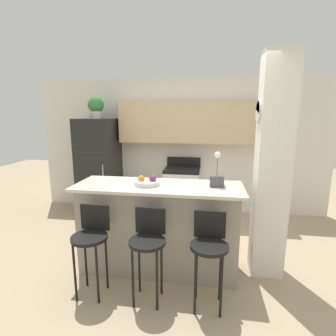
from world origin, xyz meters
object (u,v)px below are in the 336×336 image
Objects in this scene: trash_bin at (125,208)px; potted_plant_on_fridge at (96,106)px; refrigerator at (99,167)px; orchid_vase at (217,178)px; stove_range at (182,191)px; bar_stool_left at (91,237)px; fruit_bowl at (147,182)px; bar_stool_mid at (148,242)px; bar_stool_right at (209,246)px.

potted_plant_on_fridge is at bearing 156.57° from trash_bin.
refrigerator is 4.75× the size of trash_bin.
orchid_vase is at bearing -41.86° from trash_bin.
trash_bin is at bearing -162.98° from stove_range.
potted_plant_on_fridge is (-0.89, 2.29, 1.40)m from bar_stool_left.
stove_range is at bearing 82.89° from fruit_bowl.
bar_stool_left is at bearing 180.00° from bar_stool_mid.
refrigerator is 4.53× the size of orchid_vase.
refrigerator is at bearing -177.56° from stove_range.
bar_stool_mid is at bearing -137.50° from orchid_vase.
bar_stool_left is 1.21m from bar_stool_right.
bar_stool_mid is at bearing -56.99° from refrigerator.
bar_stool_mid is 2.49× the size of trash_bin.
refrigerator reaches higher than orchid_vase.
bar_stool_left and bar_stool_right have the same top height.
fruit_bowl is (-0.13, 0.53, 0.47)m from bar_stool_mid.
refrigerator is at bearing -63.21° from potted_plant_on_fridge.
bar_stool_left is 3.17× the size of fruit_bowl.
trash_bin is (-1.60, 1.43, -0.97)m from orchid_vase.
trash_bin is at bearing 126.73° from bar_stool_right.
stove_range reaches higher than bar_stool_right.
fruit_bowl is at bearing -52.29° from potted_plant_on_fridge.
bar_stool_right is at bearing -47.59° from refrigerator.
bar_stool_right is (0.60, 0.00, 0.00)m from bar_stool_mid.
potted_plant_on_fridge is (-2.09, 2.29, 1.40)m from bar_stool_right.
potted_plant_on_fridge reaches higher than bar_stool_left.
fruit_bowl is at bearing -62.32° from trash_bin.
bar_stool_right reaches higher than trash_bin.
potted_plant_on_fridge is at bearing 127.71° from fruit_bowl.
refrigerator is 2.75m from bar_stool_mid.
fruit_bowl is (-0.73, 0.53, 0.47)m from bar_stool_right.
potted_plant_on_fridge is at bearing 116.79° from refrigerator.
trash_bin is (-1.53, 2.05, -0.44)m from bar_stool_right.
orchid_vase is (2.16, -1.68, 0.26)m from refrigerator.
orchid_vase is at bearing 6.08° from fruit_bowl.
bar_stool_right is at bearing -53.27° from trash_bin.
bar_stool_left reaches higher than trash_bin.
stove_range reaches higher than bar_stool_left.
bar_stool_left is at bearing -131.86° from fruit_bowl.
bar_stool_mid is 2.39× the size of potted_plant_on_fridge.
refrigerator is 1.91× the size of bar_stool_right.
stove_range is 3.58× the size of fruit_bowl.
fruit_bowl reaches higher than bar_stool_left.
stove_range reaches higher than trash_bin.
bar_stool_mid is 3.07m from potted_plant_on_fridge.
orchid_vase is (2.16, -1.68, -0.87)m from potted_plant_on_fridge.
bar_stool_mid and bar_stool_right have the same top height.
bar_stool_left is 2.83m from potted_plant_on_fridge.
stove_range is 1.97m from orchid_vase.
bar_stool_right is 3.17× the size of fruit_bowl.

